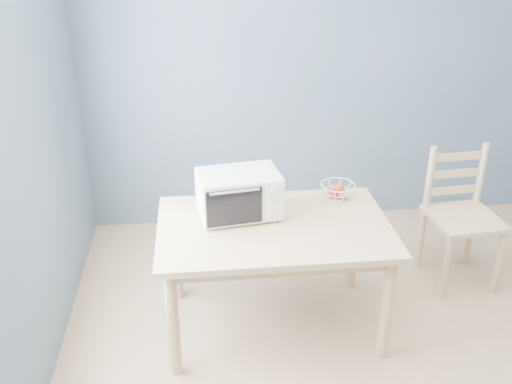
{
  "coord_description": "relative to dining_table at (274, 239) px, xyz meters",
  "views": [
    {
      "loc": [
        -1.09,
        -2.18,
        2.44
      ],
      "look_at": [
        -0.75,
        0.87,
        0.93
      ],
      "focal_mm": 40.0,
      "sensor_mm": 36.0,
      "label": 1
    }
  ],
  "objects": [
    {
      "name": "toaster_oven",
      "position": [
        -0.22,
        0.14,
        0.25
      ],
      "size": [
        0.53,
        0.42,
        0.29
      ],
      "rotation": [
        0.0,
        0.0,
        0.14
      ],
      "color": "white",
      "rests_on": "dining_table"
    },
    {
      "name": "dining_table",
      "position": [
        0.0,
        0.0,
        0.0
      ],
      "size": [
        1.4,
        0.9,
        0.75
      ],
      "color": "tan",
      "rests_on": "ground"
    },
    {
      "name": "dining_chair",
      "position": [
        1.4,
        0.42,
        -0.16
      ],
      "size": [
        0.49,
        0.49,
        0.99
      ],
      "rotation": [
        0.0,
        0.0,
        0.07
      ],
      "color": "tan",
      "rests_on": "ground"
    },
    {
      "name": "room",
      "position": [
        0.66,
        -0.78,
        0.65
      ],
      "size": [
        4.01,
        4.51,
        2.61
      ],
      "color": "tan",
      "rests_on": "ground"
    },
    {
      "name": "fruit_basket",
      "position": [
        0.46,
        0.3,
        0.16
      ],
      "size": [
        0.3,
        0.3,
        0.12
      ],
      "rotation": [
        0.0,
        0.0,
        0.37
      ],
      "color": "silver",
      "rests_on": "dining_table"
    }
  ]
}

